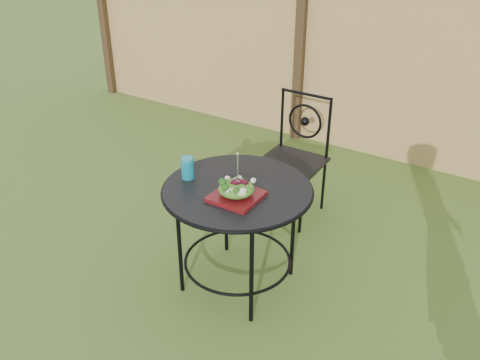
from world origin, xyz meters
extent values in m
plane|color=#2F4C18|center=(0.00, 0.00, 0.00)|extent=(60.00, 60.00, 0.00)
cube|color=tan|center=(0.00, 2.20, 0.90)|extent=(8.00, 0.05, 1.80)
cube|color=black|center=(-3.90, 2.15, 0.95)|extent=(0.09, 0.09, 1.90)
cube|color=black|center=(-1.30, 2.15, 0.95)|extent=(0.09, 0.09, 1.90)
cylinder|color=black|center=(-0.57, -0.14, 0.71)|extent=(0.90, 0.90, 0.02)
torus|color=black|center=(-0.57, -0.14, 0.71)|extent=(0.92, 0.92, 0.02)
torus|color=black|center=(-0.57, -0.14, 0.18)|extent=(0.70, 0.70, 0.02)
cylinder|color=black|center=(-0.30, 0.13, 0.35)|extent=(0.03, 0.03, 0.71)
cylinder|color=black|center=(-0.83, 0.13, 0.35)|extent=(0.03, 0.03, 0.71)
cylinder|color=black|center=(-0.83, -0.40, 0.35)|extent=(0.03, 0.03, 0.71)
cylinder|color=black|center=(-0.30, -0.40, 0.35)|extent=(0.03, 0.03, 0.71)
cube|color=black|center=(-0.68, 0.81, 0.45)|extent=(0.46, 0.46, 0.03)
cylinder|color=black|center=(-0.68, 1.02, 0.94)|extent=(0.42, 0.02, 0.02)
torus|color=black|center=(-0.68, 1.02, 0.72)|extent=(0.28, 0.02, 0.28)
cylinder|color=black|center=(-0.88, 0.61, 0.22)|extent=(0.02, 0.02, 0.44)
cylinder|color=black|center=(-0.48, 0.61, 0.22)|extent=(0.02, 0.02, 0.44)
cylinder|color=black|center=(-0.88, 1.01, 0.22)|extent=(0.02, 0.02, 0.44)
cylinder|color=black|center=(-0.48, 1.01, 0.22)|extent=(0.02, 0.02, 0.44)
cylinder|color=black|center=(-0.88, 1.02, 0.70)|extent=(0.02, 0.02, 0.50)
cylinder|color=black|center=(-0.48, 1.02, 0.70)|extent=(0.02, 0.02, 0.50)
cube|color=#460A0A|center=(-0.51, -0.24, 0.74)|extent=(0.27, 0.27, 0.02)
ellipsoid|color=#235614|center=(-0.51, -0.24, 0.79)|extent=(0.21, 0.21, 0.08)
cylinder|color=silver|center=(-0.50, -0.24, 0.92)|extent=(0.01, 0.01, 0.18)
cylinder|color=#0C7E96|center=(-0.89, -0.19, 0.79)|extent=(0.08, 0.08, 0.14)
camera|label=1|loc=(0.93, -2.49, 2.33)|focal=40.00mm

